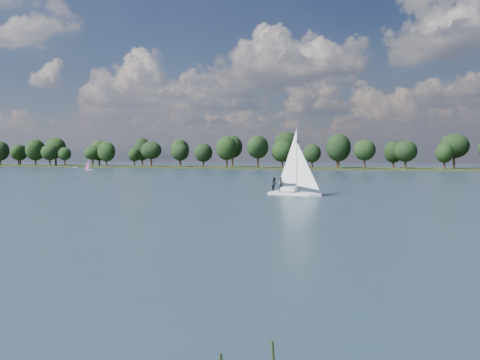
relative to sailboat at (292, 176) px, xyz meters
The scene contains 6 objects.
ground 47.73m from the sailboat, 96.90° to the left, with size 700.00×700.00×0.00m, color #233342.
far_shore 159.44m from the sailboat, 92.06° to the left, with size 660.00×40.00×1.50m, color black.
sailboat is the anchor object (origin of this frame).
dinghy_pink 159.60m from the sailboat, 140.90° to the left, with size 3.34×2.38×4.97m.
pontoon 215.76m from the sailboat, 139.96° to the left, with size 4.00×2.00×0.50m, color #595B5E.
treeline 155.61m from the sailboat, 94.88° to the left, with size 562.42×73.35×18.34m.
Camera 1 is at (30.82, -17.32, 5.29)m, focal length 40.00 mm.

